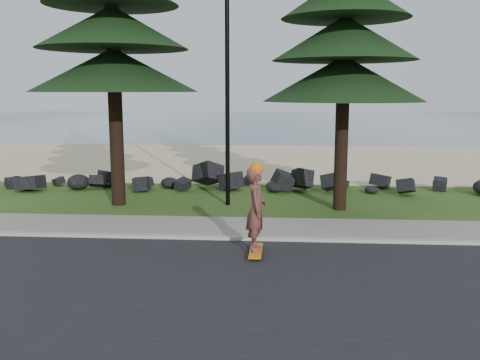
% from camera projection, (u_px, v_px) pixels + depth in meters
% --- Properties ---
extents(ground, '(160.00, 160.00, 0.00)m').
position_uv_depth(ground, '(216.00, 230.00, 13.98)').
color(ground, '#264A17').
rests_on(ground, ground).
extents(road, '(160.00, 7.00, 0.02)m').
position_uv_depth(road, '(187.00, 295.00, 9.55)').
color(road, black).
rests_on(road, ground).
extents(kerb, '(160.00, 0.20, 0.10)m').
position_uv_depth(kerb, '(212.00, 238.00, 13.09)').
color(kerb, '#A6A395').
rests_on(kerb, ground).
extents(sidewalk, '(160.00, 2.00, 0.08)m').
position_uv_depth(sidewalk, '(217.00, 227.00, 14.17)').
color(sidewalk, gray).
rests_on(sidewalk, ground).
extents(beach_sand, '(160.00, 15.00, 0.01)m').
position_uv_depth(beach_sand, '(248.00, 160.00, 28.25)').
color(beach_sand, tan).
rests_on(beach_sand, ground).
extents(ocean, '(160.00, 58.00, 0.01)m').
position_uv_depth(ocean, '(265.00, 121.00, 64.16)').
color(ocean, '#3F6879').
rests_on(ocean, ground).
extents(seawall_boulders, '(60.00, 2.40, 1.10)m').
position_uv_depth(seawall_boulders, '(234.00, 191.00, 19.49)').
color(seawall_boulders, black).
rests_on(seawall_boulders, ground).
extents(lamp_post, '(0.25, 0.14, 8.14)m').
position_uv_depth(lamp_post, '(227.00, 74.00, 16.45)').
color(lamp_post, black).
rests_on(lamp_post, ground).
extents(skateboarder, '(0.45, 1.11, 2.07)m').
position_uv_depth(skateboarder, '(256.00, 210.00, 11.69)').
color(skateboarder, orange).
rests_on(skateboarder, ground).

